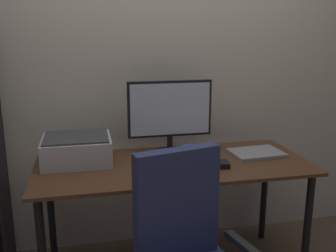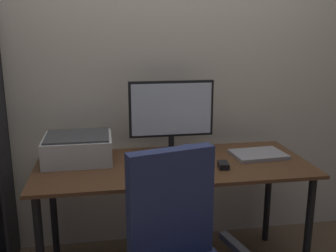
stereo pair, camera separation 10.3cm
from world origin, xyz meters
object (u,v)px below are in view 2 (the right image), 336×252
object	(u,v)px
desk	(173,177)
laptop	(258,154)
coffee_mug	(189,153)
printer	(78,148)
keyboard	(182,170)
monitor	(171,113)
mouse	(223,165)

from	to	relation	value
desk	laptop	bearing A→B (deg)	4.64
coffee_mug	laptop	xyz separation A→B (m)	(0.45, 0.02, -0.04)
desk	printer	distance (m)	0.60
desk	printer	xyz separation A→B (m)	(-0.56, 0.14, 0.16)
desk	keyboard	size ratio (longest dim) A/B	5.56
laptop	monitor	bearing A→B (deg)	159.19
monitor	printer	bearing A→B (deg)	-174.31
keyboard	mouse	bearing A→B (deg)	4.69
laptop	keyboard	bearing A→B (deg)	-164.82
mouse	printer	bearing A→B (deg)	169.12
mouse	keyboard	bearing A→B (deg)	-168.47
monitor	laptop	bearing A→B (deg)	-16.44
keyboard	desk	bearing A→B (deg)	99.66
monitor	mouse	distance (m)	0.48
desk	laptop	world-z (taller)	laptop
desk	monitor	xyz separation A→B (m)	(0.02, 0.20, 0.35)
desk	laptop	distance (m)	0.56
keyboard	printer	size ratio (longest dim) A/B	0.72
desk	printer	size ratio (longest dim) A/B	4.03
keyboard	laptop	size ratio (longest dim) A/B	0.91
monitor	laptop	world-z (taller)	monitor
keyboard	printer	distance (m)	0.65
desk	mouse	world-z (taller)	mouse
mouse	printer	distance (m)	0.87
mouse	printer	xyz separation A→B (m)	(-0.83, 0.27, 0.06)
mouse	coffee_mug	world-z (taller)	coffee_mug
desk	keyboard	distance (m)	0.17
monitor	coffee_mug	distance (m)	0.29
laptop	printer	world-z (taller)	printer
keyboard	laptop	bearing A→B (deg)	19.59
keyboard	coffee_mug	world-z (taller)	coffee_mug
mouse	printer	size ratio (longest dim) A/B	0.24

